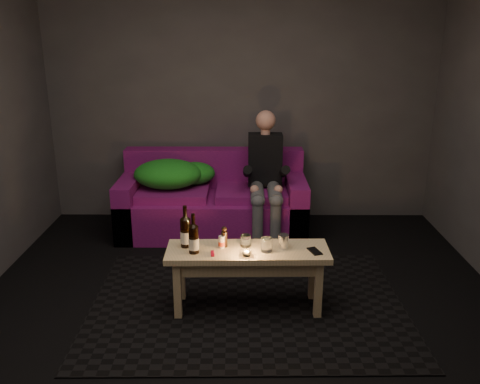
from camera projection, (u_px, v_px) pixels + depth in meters
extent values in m
plane|color=black|center=(241.00, 329.00, 3.47)|extent=(4.50, 4.50, 0.00)
plane|color=#444144|center=(242.00, 96.00, 5.21)|extent=(4.00, 0.00, 4.00)
cube|color=black|center=(247.00, 304.00, 3.78)|extent=(2.33, 1.71, 0.01)
cube|color=#6A0E64|center=(213.00, 213.00, 5.10)|extent=(1.83, 0.82, 0.38)
cube|color=#6A0E64|center=(214.00, 168.00, 5.27)|extent=(1.83, 0.20, 0.40)
cube|color=#6A0E64|center=(131.00, 205.00, 5.08)|extent=(0.18, 0.82, 0.57)
cube|color=#6A0E64|center=(295.00, 205.00, 5.07)|extent=(0.18, 0.82, 0.57)
cube|color=#6A0E64|center=(173.00, 193.00, 4.99)|extent=(0.69, 0.55, 0.09)
cube|color=#6A0E64|center=(251.00, 193.00, 4.98)|extent=(0.69, 0.55, 0.09)
ellipsoid|color=#1D7916|center=(168.00, 174.00, 4.98)|extent=(0.66, 0.51, 0.27)
ellipsoid|color=#1D7916|center=(195.00, 173.00, 5.10)|extent=(0.40, 0.33, 0.22)
ellipsoid|color=#1D7916|center=(150.00, 177.00, 5.10)|extent=(0.29, 0.24, 0.15)
cube|color=black|center=(265.00, 159.00, 4.97)|extent=(0.33, 0.20, 0.50)
sphere|color=#E4A08E|center=(266.00, 120.00, 4.85)|extent=(0.19, 0.19, 0.19)
cylinder|color=#494B53|center=(257.00, 193.00, 4.78)|extent=(0.13, 0.46, 0.13)
cylinder|color=#494B53|center=(275.00, 193.00, 4.78)|extent=(0.13, 0.46, 0.13)
cylinder|color=#494B53|center=(258.00, 227.00, 4.65)|extent=(0.10, 0.10, 0.47)
cylinder|color=#494B53|center=(275.00, 227.00, 4.65)|extent=(0.10, 0.10, 0.47)
cube|color=black|center=(257.00, 250.00, 4.66)|extent=(0.08, 0.20, 0.05)
cube|color=black|center=(275.00, 250.00, 4.66)|extent=(0.08, 0.20, 0.05)
cube|color=tan|center=(248.00, 252.00, 3.60)|extent=(1.16, 0.38, 0.04)
cube|color=tan|center=(248.00, 261.00, 3.62)|extent=(1.01, 0.30, 0.10)
cube|color=tan|center=(178.00, 291.00, 3.54)|extent=(0.05, 0.05, 0.43)
cube|color=tan|center=(181.00, 274.00, 3.79)|extent=(0.05, 0.05, 0.43)
cube|color=tan|center=(318.00, 290.00, 3.55)|extent=(0.05, 0.05, 0.43)
cube|color=tan|center=(313.00, 273.00, 3.80)|extent=(0.05, 0.05, 0.43)
cylinder|color=black|center=(186.00, 233.00, 3.61)|extent=(0.07, 0.07, 0.21)
cylinder|color=white|center=(186.00, 237.00, 3.62)|extent=(0.08, 0.08, 0.09)
cone|color=black|center=(185.00, 217.00, 3.57)|extent=(0.07, 0.07, 0.03)
cylinder|color=black|center=(185.00, 213.00, 3.56)|extent=(0.03, 0.03, 0.10)
cylinder|color=black|center=(194.00, 240.00, 3.51)|extent=(0.07, 0.07, 0.20)
cylinder|color=white|center=(194.00, 244.00, 3.52)|extent=(0.07, 0.07, 0.08)
cone|color=black|center=(193.00, 224.00, 3.47)|extent=(0.07, 0.07, 0.03)
cylinder|color=black|center=(193.00, 220.00, 3.46)|extent=(0.03, 0.03, 0.09)
cylinder|color=silver|center=(222.00, 242.00, 3.60)|extent=(0.04, 0.04, 0.09)
cylinder|color=black|center=(224.00, 239.00, 3.62)|extent=(0.05, 0.05, 0.12)
cylinder|color=white|center=(246.00, 241.00, 3.63)|extent=(0.08, 0.08, 0.09)
cylinder|color=white|center=(247.00, 253.00, 3.49)|extent=(0.05, 0.05, 0.04)
sphere|color=orange|center=(247.00, 252.00, 3.48)|extent=(0.02, 0.02, 0.02)
cylinder|color=white|center=(267.00, 245.00, 3.55)|extent=(0.10, 0.10, 0.10)
cylinder|color=silver|center=(283.00, 241.00, 3.60)|extent=(0.09, 0.09, 0.10)
cube|color=black|center=(315.00, 251.00, 3.55)|extent=(0.10, 0.15, 0.01)
cube|color=#B40B29|center=(212.00, 254.00, 3.51)|extent=(0.03, 0.08, 0.01)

